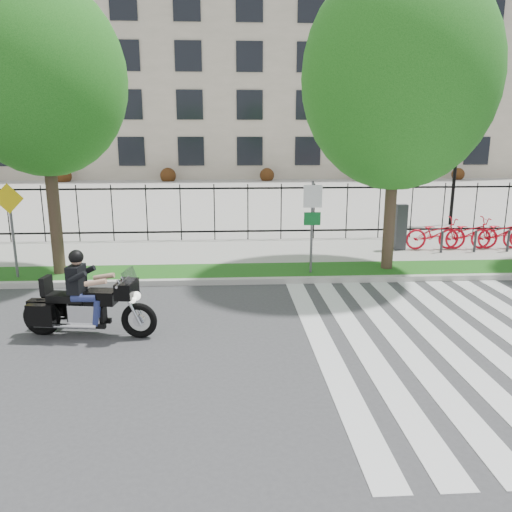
{
  "coord_description": "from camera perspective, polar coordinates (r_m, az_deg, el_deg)",
  "views": [
    {
      "loc": [
        0.43,
        -8.55,
        3.83
      ],
      "look_at": [
        1.12,
        3.0,
        1.02
      ],
      "focal_mm": 35.0,
      "sensor_mm": 36.0,
      "label": 1
    }
  ],
  "objects": [
    {
      "name": "ground",
      "position": [
        9.38,
        -5.85,
        -10.53
      ],
      "size": [
        120.0,
        120.0,
        0.0
      ],
      "primitive_type": "plane",
      "color": "#3A3A3D",
      "rests_on": "ground"
    },
    {
      "name": "curb",
      "position": [
        13.2,
        -5.15,
        -2.94
      ],
      "size": [
        60.0,
        0.2,
        0.15
      ],
      "primitive_type": "cube",
      "color": "#B6B4AB",
      "rests_on": "ground"
    },
    {
      "name": "grass_verge",
      "position": [
        14.02,
        -5.06,
        -1.95
      ],
      "size": [
        60.0,
        1.5,
        0.15
      ],
      "primitive_type": "cube",
      "color": "#185415",
      "rests_on": "ground"
    },
    {
      "name": "sidewalk",
      "position": [
        16.44,
        -4.83,
        0.39
      ],
      "size": [
        60.0,
        3.5,
        0.15
      ],
      "primitive_type": "cube",
      "color": "#A5A19A",
      "rests_on": "ground"
    },
    {
      "name": "plaza",
      "position": [
        33.76,
        -4.17,
        7.18
      ],
      "size": [
        80.0,
        34.0,
        0.1
      ],
      "primitive_type": "cube",
      "color": "#A5A19A",
      "rests_on": "ground"
    },
    {
      "name": "crosswalk_stripes",
      "position": [
        10.35,
        22.31,
        -9.12
      ],
      "size": [
        5.7,
        8.0,
        0.01
      ],
      "primitive_type": null,
      "color": "silver",
      "rests_on": "ground"
    },
    {
      "name": "iron_fence",
      "position": [
        17.96,
        -4.78,
        5.01
      ],
      "size": [
        30.0,
        0.06,
        2.0
      ],
      "primitive_type": null,
      "color": "black",
      "rests_on": "sidewalk"
    },
    {
      "name": "office_building",
      "position": [
        53.82,
        -4.11,
        20.15
      ],
      "size": [
        60.0,
        21.9,
        20.15
      ],
      "color": "#A89D88",
      "rests_on": "ground"
    },
    {
      "name": "lamp_post_right",
      "position": [
        22.68,
        21.97,
        11.1
      ],
      "size": [
        1.06,
        0.7,
        4.25
      ],
      "color": "black",
      "rests_on": "ground"
    },
    {
      "name": "street_tree_1",
      "position": [
        14.32,
        -23.3,
        18.09
      ],
      "size": [
        4.25,
        4.25,
        7.51
      ],
      "color": "#3C2A21",
      "rests_on": "grass_verge"
    },
    {
      "name": "street_tree_2",
      "position": [
        14.32,
        15.98,
        19.03
      ],
      "size": [
        5.11,
        5.11,
        8.09
      ],
      "color": "#3C2A21",
      "rests_on": "grass_verge"
    },
    {
      "name": "sign_pole_regulatory",
      "position": [
        13.49,
        6.44,
        4.65
      ],
      "size": [
        0.5,
        0.09,
        2.5
      ],
      "color": "#59595B",
      "rests_on": "grass_verge"
    },
    {
      "name": "sign_pole_warning",
      "position": [
        14.42,
        -26.22,
        3.91
      ],
      "size": [
        0.78,
        0.09,
        2.49
      ],
      "color": "#59595B",
      "rests_on": "grass_verge"
    },
    {
      "name": "motorcycle_rider",
      "position": [
        10.2,
        -18.7,
        -5.02
      ],
      "size": [
        2.68,
        0.96,
        2.08
      ],
      "color": "black",
      "rests_on": "ground"
    }
  ]
}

